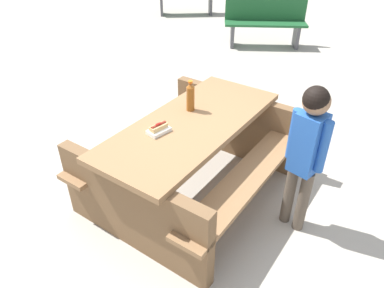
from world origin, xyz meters
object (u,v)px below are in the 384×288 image
Objects in this scene: child_in_coat at (307,144)px; picnic_table at (192,152)px; park_bench_mid at (265,22)px; soda_bottle at (190,97)px; hotdog_tray at (159,129)px.

picnic_table is at bearing -72.93° from child_in_coat.
park_bench_mid is (-4.01, -1.97, 0.00)m from picnic_table.
park_bench_mid is at bearing -154.83° from soda_bottle.
child_in_coat is at bearing 107.07° from picnic_table.
park_bench_mid is (-4.31, -1.90, -0.33)m from hotdog_tray.
hotdog_tray is (0.31, -0.07, 0.34)m from picnic_table.
park_bench_mid reaches higher than picnic_table.
hotdog_tray is (0.44, 0.08, -0.10)m from soda_bottle.
soda_bottle is 0.22× the size of child_in_coat.
park_bench_mid is at bearing -156.23° from hotdog_tray.
child_in_coat reaches higher than soda_bottle.
picnic_table is 0.46m from hotdog_tray.
hotdog_tray is 1.13m from child_in_coat.
picnic_table is at bearing 167.16° from hotdog_tray.
soda_bottle is 0.46m from hotdog_tray.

